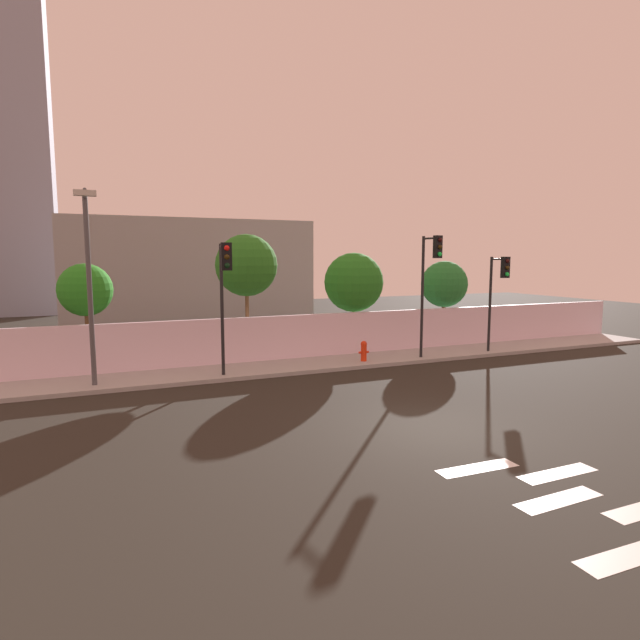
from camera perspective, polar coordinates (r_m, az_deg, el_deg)
ground_plane at (r=13.63m, az=12.22°, el=-11.71°), size 80.00×80.00×0.00m
sidewalk at (r=20.59m, az=-1.16°, el=-5.00°), size 36.00×2.40×0.15m
perimeter_wall at (r=21.60m, az=-2.46°, el=-1.82°), size 36.00×0.18×1.80m
crosswalk_marking at (r=10.83m, az=25.72°, el=-17.23°), size 3.45×3.88×0.01m
traffic_light_left at (r=21.57m, az=12.08°, el=5.35°), size 0.38×1.06×5.05m
traffic_light_center at (r=23.74m, az=19.12°, el=3.89°), size 0.35×1.15×4.21m
traffic_light_right at (r=17.72m, az=-10.52°, el=4.33°), size 0.36×1.65×4.65m
street_lamp_curbside at (r=17.91m, az=-24.16°, el=4.79°), size 0.60×2.16×6.13m
fire_hydrant at (r=21.01m, az=4.85°, el=-3.35°), size 0.44×0.26×0.82m
roadside_tree_leftmost at (r=20.95m, az=-24.49°, el=3.00°), size 1.95×1.95×4.11m
roadside_tree_midleft at (r=21.67m, az=-8.13°, el=5.97°), size 2.57×2.57×5.29m
roadside_tree_midright at (r=23.49m, az=3.74°, el=4.15°), size 2.68×2.68×4.55m
roadside_tree_rightmost at (r=26.15m, az=13.55°, el=3.84°), size 2.27×2.27×4.17m
low_building_distant at (r=34.41m, az=-14.31°, el=5.02°), size 14.94×6.00×6.66m
tower_on_skyline at (r=47.56m, az=-31.41°, el=18.95°), size 5.98×5.00×30.12m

